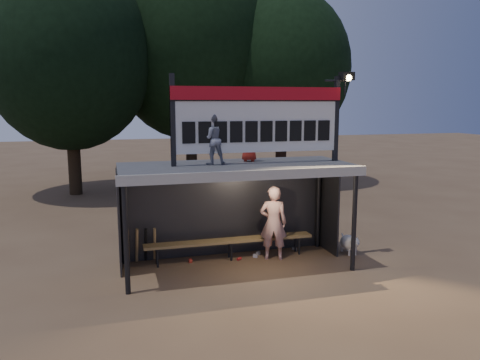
{
  "coord_description": "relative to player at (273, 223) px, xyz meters",
  "views": [
    {
      "loc": [
        -2.63,
        -9.68,
        3.61
      ],
      "look_at": [
        0.2,
        0.4,
        1.9
      ],
      "focal_mm": 35.0,
      "sensor_mm": 36.0,
      "label": 1
    }
  ],
  "objects": [
    {
      "name": "dugout_shelter",
      "position": [
        -0.97,
        -0.04,
        0.98
      ],
      "size": [
        5.1,
        2.08,
        2.32
      ],
      "color": "#3C3C3F",
      "rests_on": "ground"
    },
    {
      "name": "tree_mid",
      "position": [
        0.03,
        11.21,
        5.29
      ],
      "size": [
        7.22,
        7.22,
        10.36
      ],
      "color": "black",
      "rests_on": "ground"
    },
    {
      "name": "player",
      "position": [
        0.0,
        0.0,
        0.0
      ],
      "size": [
        0.73,
        0.59,
        1.74
      ],
      "primitive_type": "imported",
      "rotation": [
        0.0,
        0.0,
        2.84
      ],
      "color": "white",
      "rests_on": "ground"
    },
    {
      "name": "litter",
      "position": [
        -0.53,
        0.29,
        -0.83
      ],
      "size": [
        2.76,
        0.49,
        0.08
      ],
      "color": "#B12D1E",
      "rests_on": "ground"
    },
    {
      "name": "child_a",
      "position": [
        -1.47,
        -0.23,
        2.0
      ],
      "size": [
        0.53,
        0.42,
        1.09
      ],
      "primitive_type": "imported",
      "rotation": [
        0.0,
        0.0,
        3.15
      ],
      "color": "gray",
      "rests_on": "dugout_shelter"
    },
    {
      "name": "tree_right",
      "position": [
        4.03,
        10.21,
        4.32
      ],
      "size": [
        6.08,
        6.08,
        8.72
      ],
      "color": "black",
      "rests_on": "ground"
    },
    {
      "name": "child_b",
      "position": [
        -0.56,
        0.11,
        1.89
      ],
      "size": [
        0.5,
        0.42,
        0.88
      ],
      "primitive_type": "imported",
      "rotation": [
        0.0,
        0.0,
        2.75
      ],
      "color": "#A32319",
      "rests_on": "dugout_shelter"
    },
    {
      "name": "ground",
      "position": [
        -0.97,
        -0.29,
        -0.87
      ],
      "size": [
        80.0,
        80.0,
        0.0
      ],
      "primitive_type": "plane",
      "color": "brown",
      "rests_on": "ground"
    },
    {
      "name": "scoreboard_assembly",
      "position": [
        -0.42,
        -0.3,
        2.45
      ],
      "size": [
        4.1,
        0.27,
        1.99
      ],
      "color": "black",
      "rests_on": "dugout_shelter"
    },
    {
      "name": "bench",
      "position": [
        -0.97,
        0.26,
        -0.44
      ],
      "size": [
        4.0,
        0.35,
        0.48
      ],
      "color": "olive",
      "rests_on": "ground"
    },
    {
      "name": "dog",
      "position": [
        1.92,
        -0.14,
        -0.59
      ],
      "size": [
        0.36,
        0.81,
        0.49
      ],
      "color": "white",
      "rests_on": "ground"
    },
    {
      "name": "tree_left",
      "position": [
        -4.97,
        9.71,
        4.64
      ],
      "size": [
        6.46,
        6.46,
        9.27
      ],
      "color": "black",
      "rests_on": "ground"
    },
    {
      "name": "bats",
      "position": [
        -3.0,
        0.53,
        -0.44
      ],
      "size": [
        0.68,
        0.35,
        0.84
      ],
      "color": "#A0754A",
      "rests_on": "ground"
    }
  ]
}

